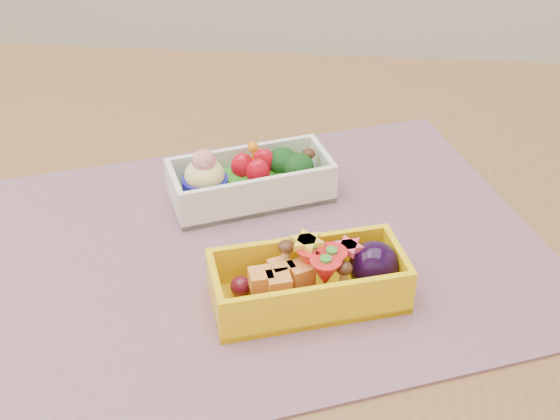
# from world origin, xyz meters

# --- Properties ---
(table) EXTENTS (1.20, 0.80, 0.75)m
(table) POSITION_xyz_m (0.00, 0.00, 0.65)
(table) COLOR brown
(table) RESTS_ON ground
(placemat) EXTENTS (0.57, 0.51, 0.00)m
(placemat) POSITION_xyz_m (0.00, -0.03, 0.75)
(placemat) COLOR gray
(placemat) RESTS_ON table
(bento_white) EXTENTS (0.17, 0.12, 0.06)m
(bento_white) POSITION_xyz_m (-0.02, 0.04, 0.77)
(bento_white) COLOR white
(bento_white) RESTS_ON placemat
(bento_yellow) EXTENTS (0.17, 0.11, 0.05)m
(bento_yellow) POSITION_xyz_m (0.04, -0.10, 0.77)
(bento_yellow) COLOR yellow
(bento_yellow) RESTS_ON placemat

